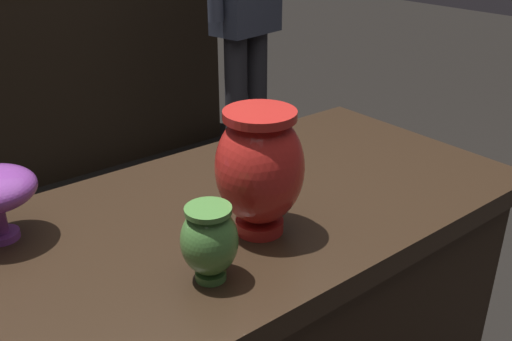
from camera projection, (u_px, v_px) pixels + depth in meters
vase_centerpiece at (260, 168)px, 1.03m from camera, size 0.17×0.17×0.25m
vase_left_accent at (209, 240)px, 0.92m from camera, size 0.10×0.10×0.14m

